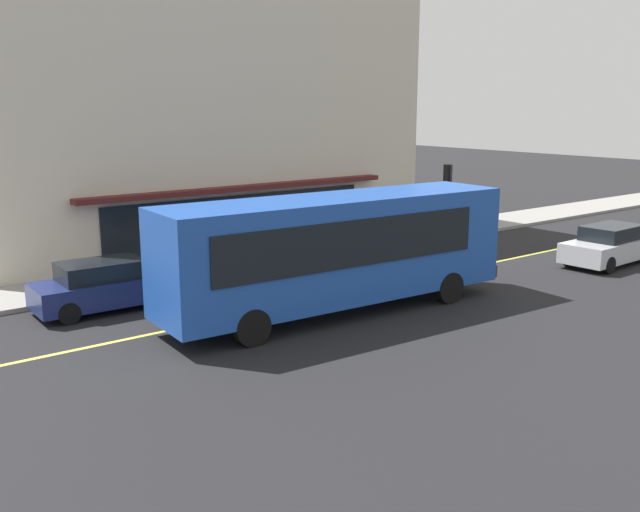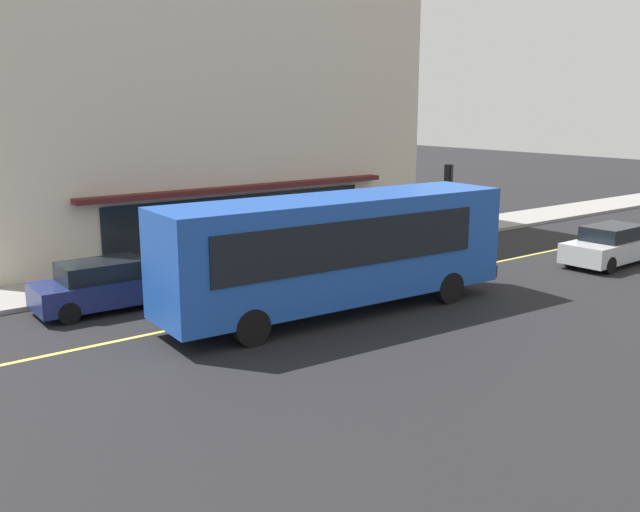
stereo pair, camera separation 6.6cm
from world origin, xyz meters
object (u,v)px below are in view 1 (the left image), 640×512
at_px(bus, 338,248).
at_px(car_silver, 609,245).
at_px(traffic_light, 448,182).
at_px(car_navy, 106,286).
at_px(pedestrian_waiting, 235,238).
at_px(car_white, 241,264).

bearing_deg(bus, car_silver, -6.34).
height_order(traffic_light, car_navy, traffic_light).
bearing_deg(traffic_light, pedestrian_waiting, 179.63).
xyz_separation_m(car_white, pedestrian_waiting, (1.03, 2.13, 0.44)).
xyz_separation_m(traffic_light, car_white, (-12.56, -2.06, -1.79)).
relative_size(traffic_light, car_silver, 0.74).
relative_size(bus, car_white, 2.59).
bearing_deg(car_navy, pedestrian_waiting, 20.40).
xyz_separation_m(bus, pedestrian_waiting, (0.48, 6.73, -0.80)).
xyz_separation_m(car_silver, pedestrian_waiting, (-11.96, 8.11, 0.44)).
distance_m(bus, car_white, 4.80).
bearing_deg(bus, car_navy, 139.68).
distance_m(traffic_light, car_navy, 17.60).
height_order(car_white, pedestrian_waiting, pedestrian_waiting).
height_order(traffic_light, pedestrian_waiting, traffic_light).
relative_size(bus, pedestrian_waiting, 6.54).
bearing_deg(car_white, car_silver, -24.73).
bearing_deg(car_white, pedestrian_waiting, 64.29).
relative_size(car_navy, car_white, 1.00).
xyz_separation_m(bus, car_white, (-0.55, 4.60, -1.24)).
bearing_deg(pedestrian_waiting, car_white, -115.71).
relative_size(bus, traffic_light, 3.51).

